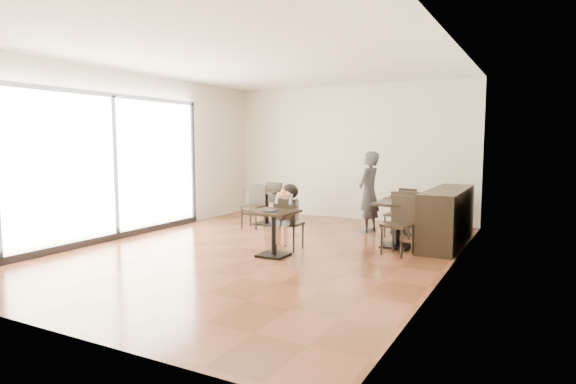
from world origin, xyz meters
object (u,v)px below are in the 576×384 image
Objects in this scene: chair_back_a at (411,208)px; adult_patron at (369,192)px; chair_mid_b at (398,226)px; chair_back_b at (396,215)px; cafe_table_back at (404,215)px; child_table at (273,234)px; cafe_table_left at (266,207)px; chair_left_b at (253,207)px; child at (289,217)px; chair_mid_a at (414,217)px; child_chair at (289,224)px; chair_left_a at (278,201)px; cafe_table_mid at (397,225)px.

adult_patron is at bearing 60.41° from chair_back_a.
chair_mid_b is 1.10× the size of chair_back_b.
chair_back_b reaches higher than cafe_table_back.
chair_back_a is at bearing 97.81° from chair_back_b.
chair_back_a is (1.32, 3.59, 0.06)m from child_table.
chair_mid_b reaches higher than cafe_table_left.
child_table is 0.78× the size of chair_mid_b.
adult_patron reaches higher than cafe_table_back.
child_table is at bearing -113.43° from cafe_table_back.
child is at bearing -42.09° from chair_left_b.
chair_mid_a is at bearing 1.72° from chair_left_b.
cafe_table_back is (2.98, 0.48, -0.02)m from cafe_table_left.
chair_mid_a reaches higher than cafe_table_back.
cafe_table_back is (1.32, 2.49, -0.09)m from child_chair.
chair_left_a reaches higher than cafe_table_left.
child is 3.06m from chair_left_a.
child_table is 0.58m from child.
adult_patron is 1.90× the size of chair_back_a.
child_table is 0.78× the size of chair_mid_a.
cafe_table_left is 3.42m from chair_mid_a.
cafe_table_left is 0.56m from chair_left_b.
child_chair is at bearing 0.00° from child.
cafe_table_mid is at bearing -66.27° from chair_back_b.
chair_left_b is (-1.66, 2.01, 0.09)m from child_table.
cafe_table_back is 2.98m from chair_left_a.
chair_mid_b reaches higher than chair_left_b.
chair_mid_b reaches higher than child_chair.
chair_mid_b is at bearing 107.08° from chair_back_a.
child_chair is at bearing -50.52° from cafe_table_left.
chair_back_a is (2.98, 1.03, 0.05)m from cafe_table_left.
chair_mid_b reaches higher than cafe_table_back.
chair_mid_a is at bearing 42.82° from child.
child_table is 2.61m from chair_left_b.
chair_left_b is (0.00, -0.55, 0.08)m from cafe_table_left.
chair_mid_b is (1.73, 0.51, -0.08)m from child.
child is at bearing -149.28° from chair_mid_b.
chair_left_a reaches higher than child_table.
child_table is at bearing -134.20° from chair_mid_b.
cafe_table_back is 0.78× the size of chair_left_a.
child_table reaches higher than cafe_table_back.
chair_back_b is at bearing -1.38° from cafe_table_left.
child_chair is 0.12m from child.
child is 3.32m from chair_back_a.
child_chair is at bearing -9.15° from adult_patron.
adult_patron is at bearing -155.22° from cafe_table_back.
cafe_table_mid is at bearing 105.07° from chair_back_a.
cafe_table_back is at bearing -117.88° from child_chair.
chair_mid_a is (1.73, 2.16, 0.11)m from child_table.
chair_back_a is at bearing 27.26° from chair_left_b.
chair_left_a is (-1.66, 2.56, -0.10)m from child.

